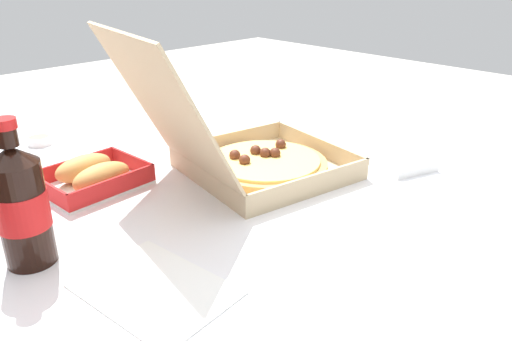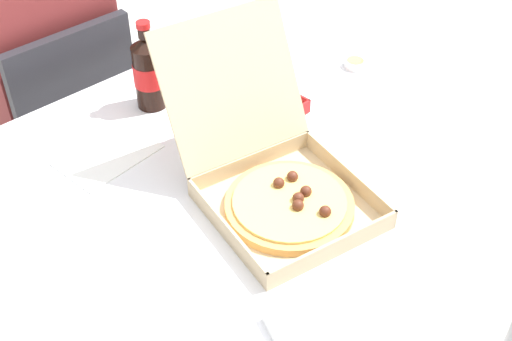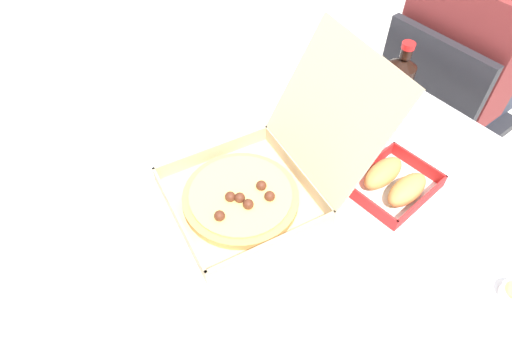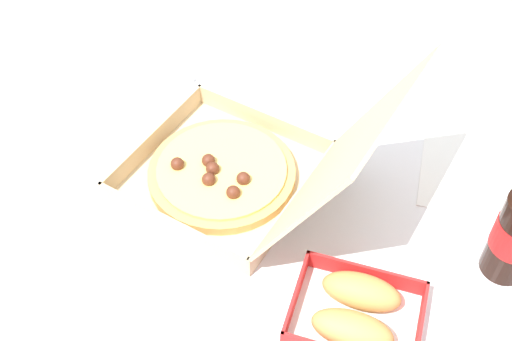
# 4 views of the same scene
# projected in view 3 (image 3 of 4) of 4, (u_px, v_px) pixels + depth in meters

# --- Properties ---
(ground_plane) EXTENTS (10.00, 10.00, 0.00)m
(ground_plane) POSITION_uv_depth(u_px,v_px,m) (263.00, 298.00, 1.60)
(ground_plane) COLOR beige
(dining_table) EXTENTS (1.22, 1.09, 0.73)m
(dining_table) POSITION_uv_depth(u_px,v_px,m) (266.00, 184.00, 1.10)
(dining_table) COLOR white
(dining_table) RESTS_ON ground_plane
(chair) EXTENTS (0.40, 0.40, 0.83)m
(chair) POSITION_uv_depth(u_px,v_px,m) (434.00, 115.00, 1.56)
(chair) COLOR #232328
(chair) RESTS_ON ground_plane
(diner_person) EXTENTS (0.36, 0.41, 1.15)m
(diner_person) POSITION_uv_depth(u_px,v_px,m) (464.00, 60.00, 1.42)
(diner_person) COLOR #333847
(diner_person) RESTS_ON ground_plane
(pizza_box_open) EXTENTS (0.37, 0.49, 0.32)m
(pizza_box_open) POSITION_uv_depth(u_px,v_px,m) (256.00, 183.00, 0.96)
(pizza_box_open) COLOR tan
(pizza_box_open) RESTS_ON dining_table
(bread_side_box) EXTENTS (0.16, 0.20, 0.06)m
(bread_side_box) POSITION_uv_depth(u_px,v_px,m) (394.00, 183.00, 0.98)
(bread_side_box) COLOR white
(bread_side_box) RESTS_ON dining_table
(cola_bottle) EXTENTS (0.07, 0.07, 0.22)m
(cola_bottle) POSITION_uv_depth(u_px,v_px,m) (396.00, 88.00, 1.10)
(cola_bottle) COLOR black
(cola_bottle) RESTS_ON dining_table
(paper_menu) EXTENTS (0.23, 0.17, 0.00)m
(paper_menu) POSITION_uv_depth(u_px,v_px,m) (315.00, 94.00, 1.23)
(paper_menu) COLOR white
(paper_menu) RESTS_ON dining_table
(napkin_pile) EXTENTS (0.14, 0.14, 0.02)m
(napkin_pile) POSITION_uv_depth(u_px,v_px,m) (109.00, 197.00, 0.97)
(napkin_pile) COLOR white
(napkin_pile) RESTS_ON dining_table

